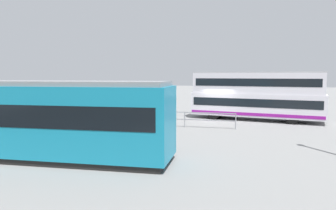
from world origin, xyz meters
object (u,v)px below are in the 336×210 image
Objects in this scene: pedestrian_crossing at (167,118)px; pedestrian_near_railing at (123,113)px; info_sign at (125,104)px; double_decker_bus at (256,96)px.

pedestrian_near_railing is at bearing -19.11° from pedestrian_crossing.
info_sign is (3.77, -1.42, 0.62)m from pedestrian_crossing.
double_decker_bus is 6.44× the size of pedestrian_near_railing.
double_decker_bus is 10.57m from info_sign.
info_sign is at bearing -146.87° from pedestrian_near_railing.
info_sign is at bearing 35.50° from double_decker_bus.
pedestrian_near_railing is 4.11m from pedestrian_crossing.
double_decker_bus reaches higher than pedestrian_crossing.
pedestrian_near_railing is 1.01× the size of pedestrian_crossing.
pedestrian_crossing is at bearing 57.43° from double_decker_bus.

